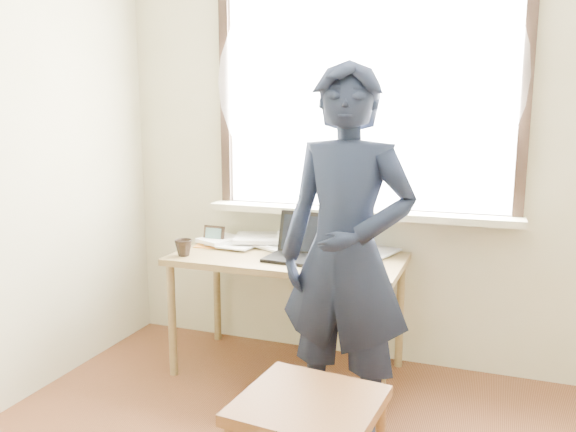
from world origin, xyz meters
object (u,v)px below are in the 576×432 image
(laptop, at_px, (303,248))
(work_chair, at_px, (309,419))
(mug_dark, at_px, (184,248))
(desk, at_px, (288,268))
(person, at_px, (346,256))
(mug_white, at_px, (288,239))

(laptop, relative_size, work_chair, 0.73)
(laptop, height_order, mug_dark, laptop)
(mug_dark, distance_m, work_chair, 1.48)
(desk, distance_m, mug_dark, 0.61)
(laptop, xyz_separation_m, work_chair, (0.41, -1.15, -0.34))
(laptop, relative_size, mug_dark, 3.80)
(desk, distance_m, person, 0.75)
(work_chair, bearing_deg, person, 93.17)
(mug_dark, relative_size, work_chair, 0.19)
(desk, xyz_separation_m, mug_white, (-0.08, 0.20, 0.12))
(work_chair, bearing_deg, mug_dark, 137.93)
(laptop, bearing_deg, person, -53.25)
(mug_dark, xyz_separation_m, work_chair, (1.07, -0.97, -0.33))
(mug_dark, relative_size, person, 0.06)
(laptop, height_order, mug_white, laptop)
(mug_white, bearing_deg, laptop, -52.51)
(desk, relative_size, mug_dark, 12.88)
(mug_white, bearing_deg, mug_dark, -139.67)
(desk, height_order, mug_dark, mug_dark)
(mug_white, distance_m, person, 0.92)
(mug_dark, bearing_deg, person, -17.03)
(work_chair, distance_m, person, 0.79)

